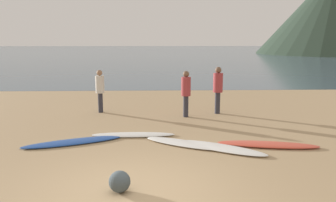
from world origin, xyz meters
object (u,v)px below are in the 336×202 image
at_px(surfboard_0, 73,142).
at_px(beach_rock_far, 120,182).
at_px(person_0, 218,86).
at_px(person_1, 100,88).
at_px(surfboard_1, 133,135).
at_px(surfboard_3, 221,148).
at_px(person_2, 186,90).
at_px(surfboard_4, 268,145).
at_px(surfboard_2, 183,143).

distance_m(surfboard_0, beach_rock_far, 3.41).
distance_m(person_0, person_1, 4.43).
xyz_separation_m(surfboard_1, person_1, (-1.46, 3.26, 0.92)).
distance_m(surfboard_3, person_2, 3.86).
distance_m(person_1, beach_rock_far, 7.11).
bearing_deg(person_0, surfboard_4, 74.93).
xyz_separation_m(surfboard_2, person_0, (1.57, 3.79, 0.99)).
bearing_deg(surfboard_3, person_0, 113.95).
xyz_separation_m(surfboard_2, surfboard_4, (2.21, -0.20, 0.00)).
bearing_deg(surfboard_0, person_1, 66.76).
xyz_separation_m(person_0, beach_rock_far, (-2.97, -6.58, -0.83)).
distance_m(person_0, person_2, 1.34).
bearing_deg(surfboard_1, person_2, 54.67).
height_order(surfboard_1, person_1, person_1).
xyz_separation_m(surfboard_4, person_2, (-1.87, 3.48, 0.93)).
bearing_deg(person_1, surfboard_3, -13.17).
bearing_deg(surfboard_3, person_1, 162.29).
bearing_deg(surfboard_1, person_0, 44.92).
bearing_deg(person_1, person_0, 32.66).
relative_size(surfboard_0, surfboard_3, 1.12).
relative_size(person_2, beach_rock_far, 4.11).
xyz_separation_m(surfboard_2, person_1, (-2.84, 4.14, 0.91)).
relative_size(surfboard_2, surfboard_3, 0.93).
bearing_deg(person_2, surfboard_2, -168.20).
bearing_deg(surfboard_1, surfboard_0, -157.58).
bearing_deg(surfboard_4, person_0, 109.32).
relative_size(surfboard_0, surfboard_2, 1.20).
xyz_separation_m(surfboard_4, beach_rock_far, (-3.61, -2.59, 0.16)).
distance_m(surfboard_0, person_0, 5.85).
relative_size(surfboard_1, person_1, 1.49).
bearing_deg(person_0, surfboard_2, 43.31).
relative_size(person_1, beach_rock_far, 4.01).
bearing_deg(surfboard_4, surfboard_1, 173.60).
bearing_deg(beach_rock_far, surfboard_2, 63.33).
height_order(surfboard_3, person_2, person_2).
height_order(person_0, person_1, person_0).
relative_size(surfboard_2, person_0, 1.28).
relative_size(surfboard_0, surfboard_4, 1.02).
distance_m(surfboard_2, person_0, 4.22).
bearing_deg(surfboard_4, person_1, 149.65).
distance_m(surfboard_2, person_2, 3.43).
relative_size(surfboard_0, person_1, 1.66).
height_order(surfboard_1, beach_rock_far, beach_rock_far).
bearing_deg(surfboard_3, surfboard_4, 42.37).
bearing_deg(person_1, surfboard_1, -28.77).
xyz_separation_m(surfboard_3, person_1, (-3.78, 4.55, 0.91)).
height_order(surfboard_2, beach_rock_far, beach_rock_far).
bearing_deg(surfboard_1, beach_rock_far, -89.77).
xyz_separation_m(surfboard_1, person_2, (1.73, 2.40, 0.94)).
relative_size(surfboard_2, person_1, 1.38).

